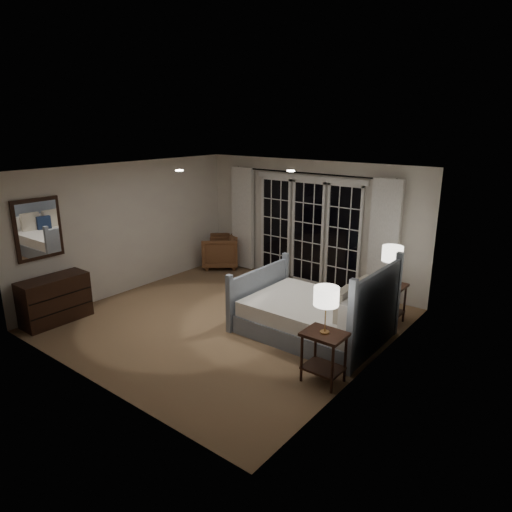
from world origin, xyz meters
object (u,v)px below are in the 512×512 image
Objects in this scene: armchair at (220,251)px; nightstand_right at (389,297)px; lamp_left at (326,297)px; bed at (316,315)px; dresser at (55,300)px; lamp_right at (392,254)px; nightstand_left at (324,349)px.

nightstand_right is at bearing 43.51° from armchair.
lamp_left reaches higher than nightstand_right.
bed reaches higher than dresser.
lamp_left is 5.18m from armchair.
dresser is at bearing -165.64° from lamp_left.
lamp_right reaches higher than nightstand_right.
bed is at bearing 31.65° from dresser.
nightstand_left is at bearing -54.85° from bed.
armchair is at bearing 147.28° from nightstand_left.
armchair is (-3.52, 1.65, 0.05)m from bed.
lamp_left reaches higher than nightstand_left.
armchair is at bearing 154.86° from bed.
lamp_left is at bearing 14.36° from dresser.
dresser is at bearing -142.01° from nightstand_right.
bed is 1.37m from nightstand_left.
nightstand_right is 0.74m from lamp_right.
bed is 3.13× the size of nightstand_left.
lamp_right is 0.59× the size of dresser.
dresser is at bearing -165.64° from nightstand_left.
lamp_left is at bearing 0.00° from nightstand_left.
nightstand_left is at bearing 14.36° from dresser.
armchair is 0.74× the size of dresser.
nightstand_right is 4.25m from armchair.
armchair is at bearing 88.09° from dresser.
lamp_left is at bearing -54.85° from bed.
armchair is at bearing 147.28° from lamp_left.
lamp_right is at bearing 58.57° from bed.
nightstand_left is (0.78, -1.11, 0.13)m from bed.
bed is 3.53× the size of lamp_left.
lamp_left is 4.64m from dresser.
nightstand_right is 0.82× the size of armchair.
lamp_left is at bearing 17.56° from armchair.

